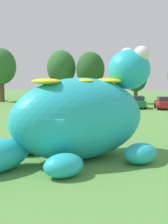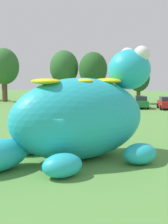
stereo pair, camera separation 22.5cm
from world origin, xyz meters
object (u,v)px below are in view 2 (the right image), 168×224
car_red (166,103)px  spectator_near_inflatable (44,123)px  car_green (141,102)px  giant_inflatable_creature (80,117)px  car_silver (36,101)px  car_blue (62,101)px  car_white (85,102)px  car_yellow (112,102)px

car_red → spectator_near_inflatable: 22.61m
car_green → spectator_near_inflatable: (-6.67, -20.59, -0.01)m
giant_inflatable_creature → car_green: (2.43, 26.51, -1.37)m
car_silver → car_blue: size_ratio=1.01×
car_green → car_red: same height
car_green → spectator_near_inflatable: 21.64m
giant_inflatable_creature → spectator_near_inflatable: size_ratio=6.39×
car_silver → car_white: same height
car_yellow → car_blue: bearing=174.1°
car_white → car_yellow: (3.77, 0.02, 0.00)m
car_white → car_yellow: same height
car_blue → giant_inflatable_creature: bearing=-71.2°
giant_inflatable_creature → car_red: size_ratio=2.55×
giant_inflatable_creature → car_white: giant_inflatable_creature is taller
car_silver → car_green: size_ratio=0.98×
car_silver → car_red: (18.48, 0.76, 0.00)m
giant_inflatable_creature → car_yellow: bearing=93.4°
giant_inflatable_creature → car_white: (-5.26, 25.32, -1.37)m
car_white → spectator_near_inflatable: bearing=-87.0°
car_blue → car_red: 14.70m
car_yellow → car_green: bearing=16.6°
car_yellow → spectator_near_inflatable: bearing=-98.1°
car_red → car_green: bearing=174.3°
car_blue → car_green: size_ratio=0.97×
car_white → car_yellow: size_ratio=1.05×
car_yellow → car_white: bearing=-179.7°
giant_inflatable_creature → car_silver: 28.43m
car_yellow → car_red: size_ratio=0.96×
car_blue → spectator_near_inflatable: car_blue is taller
car_red → spectator_near_inflatable: bearing=-116.4°
car_green → car_red: 3.40m
car_silver → car_blue: bearing=10.4°
car_green → spectator_near_inflatable: bearing=-107.9°
car_silver → car_white: bearing=-0.7°
car_blue → car_green: 11.32m
car_white → spectator_near_inflatable: (1.02, -19.40, -0.01)m
car_blue → car_red: (14.70, 0.07, 0.00)m
giant_inflatable_creature → car_yellow: size_ratio=2.67×
car_blue → spectator_near_inflatable: bearing=-77.0°
car_white → spectator_near_inflatable: size_ratio=2.51×
car_white → car_green: same height
car_silver → car_blue: 3.84m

